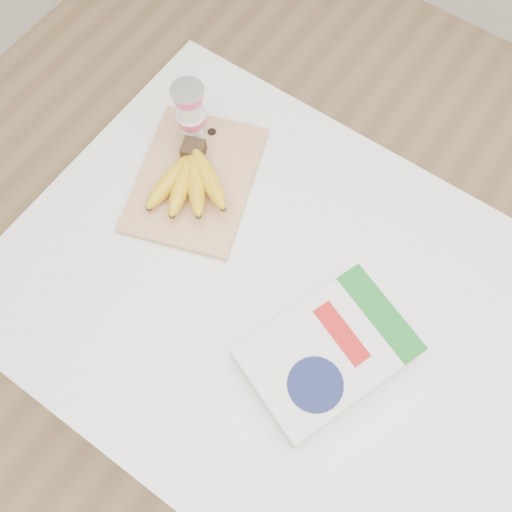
{
  "coord_description": "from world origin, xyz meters",
  "views": [
    {
      "loc": [
        0.09,
        -0.34,
        2.09
      ],
      "look_at": [
        -0.17,
        0.03,
        1.03
      ],
      "focal_mm": 40.0,
      "sensor_mm": 36.0,
      "label": 1
    }
  ],
  "objects": [
    {
      "name": "cutting_board",
      "position": [
        -0.4,
        0.12,
        1.0
      ],
      "size": [
        0.35,
        0.4,
        0.02
      ],
      "primitive_type": "cube",
      "rotation": [
        0.0,
        0.0,
        0.34
      ],
      "color": "tan",
      "rests_on": "table"
    },
    {
      "name": "cereal_box",
      "position": [
        0.05,
        -0.05,
        1.02
      ],
      "size": [
        0.3,
        0.36,
        0.07
      ],
      "rotation": [
        0.0,
        0.0,
        -0.36
      ],
      "color": "white",
      "rests_on": "table"
    },
    {
      "name": "table",
      "position": [
        0.0,
        0.0,
        0.49
      ],
      "size": [
        1.32,
        0.88,
        0.99
      ],
      "primitive_type": "cube",
      "color": "white",
      "rests_on": "ground"
    },
    {
      "name": "yogurt_stack",
      "position": [
        -0.46,
        0.2,
        1.09
      ],
      "size": [
        0.07,
        0.07,
        0.17
      ],
      "color": "white",
      "rests_on": "cutting_board"
    },
    {
      "name": "bananas",
      "position": [
        -0.39,
        0.1,
        1.03
      ],
      "size": [
        0.19,
        0.21,
        0.07
      ],
      "color": "#382816",
      "rests_on": "cutting_board"
    },
    {
      "name": "room",
      "position": [
        0.0,
        0.0,
        1.35
      ],
      "size": [
        4.0,
        4.0,
        4.0
      ],
      "color": "tan",
      "rests_on": "ground"
    }
  ]
}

